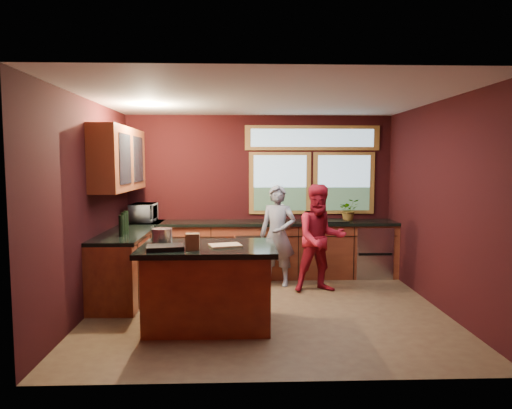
{
  "coord_description": "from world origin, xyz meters",
  "views": [
    {
      "loc": [
        -0.33,
        -5.79,
        1.9
      ],
      "look_at": [
        -0.12,
        0.4,
        1.33
      ],
      "focal_mm": 32.0,
      "sensor_mm": 36.0,
      "label": 1
    }
  ],
  "objects": [
    {
      "name": "person_red",
      "position": [
        0.84,
        0.78,
        0.79
      ],
      "size": [
        0.84,
        0.7,
        1.58
      ],
      "primitive_type": "imported",
      "rotation": [
        0.0,
        0.0,
        0.13
      ],
      "color": "maroon",
      "rests_on": "floor"
    },
    {
      "name": "room_shell",
      "position": [
        -0.6,
        0.32,
        1.8
      ],
      "size": [
        4.52,
        4.02,
        2.71
      ],
      "color": "black",
      "rests_on": "ground"
    },
    {
      "name": "person_grey",
      "position": [
        0.24,
        1.16,
        0.78
      ],
      "size": [
        0.66,
        0.54,
        1.56
      ],
      "primitive_type": "imported",
      "rotation": [
        0.0,
        0.0,
        -0.33
      ],
      "color": "slate",
      "rests_on": "floor"
    },
    {
      "name": "cutting_board",
      "position": [
        -0.51,
        -0.63,
        0.95
      ],
      "size": [
        0.4,
        0.34,
        0.02
      ],
      "primitive_type": "cube",
      "rotation": [
        0.0,
        0.0,
        0.27
      ],
      "color": "tan",
      "rests_on": "island"
    },
    {
      "name": "stock_pot",
      "position": [
        -1.26,
        -0.43,
        1.03
      ],
      "size": [
        0.24,
        0.24,
        0.18
      ],
      "primitive_type": "cylinder",
      "color": "silver",
      "rests_on": "island"
    },
    {
      "name": "island",
      "position": [
        -0.71,
        -0.58,
        0.48
      ],
      "size": [
        1.55,
        1.05,
        0.95
      ],
      "color": "#592015",
      "rests_on": "floor"
    },
    {
      "name": "left_counter",
      "position": [
        -1.95,
        0.85,
        0.47
      ],
      "size": [
        0.64,
        2.3,
        0.93
      ],
      "color": "#592015",
      "rests_on": "floor"
    },
    {
      "name": "microwave",
      "position": [
        -1.92,
        1.7,
        1.08
      ],
      "size": [
        0.38,
        0.55,
        0.3
      ],
      "primitive_type": "imported",
      "rotation": [
        0.0,
        0.0,
        1.54
      ],
      "color": "#999999",
      "rests_on": "left_counter"
    },
    {
      "name": "floor",
      "position": [
        0.0,
        0.0,
        0.0
      ],
      "size": [
        4.5,
        4.5,
        0.0
      ],
      "primitive_type": "plane",
      "color": "brown",
      "rests_on": "ground"
    },
    {
      "name": "back_counter",
      "position": [
        0.2,
        1.7,
        0.46
      ],
      "size": [
        4.5,
        0.64,
        0.93
      ],
      "color": "#592015",
      "rests_on": "floor"
    },
    {
      "name": "potted_plant",
      "position": [
        1.49,
        1.75,
        1.11
      ],
      "size": [
        0.33,
        0.29,
        0.37
      ],
      "primitive_type": "imported",
      "color": "#999999",
      "rests_on": "back_counter"
    },
    {
      "name": "black_tray",
      "position": [
        -1.16,
        -0.83,
        0.97
      ],
      "size": [
        0.44,
        0.34,
        0.05
      ],
      "primitive_type": "cube",
      "rotation": [
        0.0,
        0.0,
        0.17
      ],
      "color": "black",
      "rests_on": "island"
    },
    {
      "name": "paper_towel",
      "position": [
        0.33,
        1.7,
        1.07
      ],
      "size": [
        0.12,
        0.12,
        0.28
      ],
      "primitive_type": "cylinder",
      "color": "white",
      "rests_on": "back_counter"
    },
    {
      "name": "paper_bag",
      "position": [
        -0.86,
        -0.83,
        1.03
      ],
      "size": [
        0.15,
        0.13,
        0.18
      ],
      "primitive_type": "cube",
      "rotation": [
        0.0,
        0.0,
        0.04
      ],
      "color": "brown",
      "rests_on": "island"
    }
  ]
}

